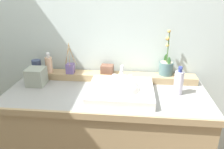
{
  "coord_description": "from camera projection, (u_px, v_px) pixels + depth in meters",
  "views": [
    {
      "loc": [
        0.18,
        -1.36,
        1.54
      ],
      "look_at": [
        0.04,
        -0.01,
        0.99
      ],
      "focal_mm": 34.76,
      "sensor_mm": 36.0,
      "label": 1
    }
  ],
  "objects": [
    {
      "name": "lotion_bottle",
      "position": [
        179.0,
        82.0,
        1.48
      ],
      "size": [
        0.06,
        0.07,
        0.2
      ],
      "color": "white",
      "rests_on": "vanity_cabinet"
    },
    {
      "name": "soap_dispenser",
      "position": [
        49.0,
        64.0,
        1.71
      ],
      "size": [
        0.06,
        0.06,
        0.16
      ],
      "color": "beige",
      "rests_on": "back_ledge"
    },
    {
      "name": "tumbler_cup",
      "position": [
        37.0,
        66.0,
        1.73
      ],
      "size": [
        0.07,
        0.07,
        0.1
      ],
      "primitive_type": "cylinder",
      "color": "#374465",
      "rests_on": "back_ledge"
    },
    {
      "name": "tissue_box",
      "position": [
        36.0,
        77.0,
        1.62
      ],
      "size": [
        0.13,
        0.13,
        0.13
      ],
      "primitive_type": "cube",
      "rotation": [
        0.0,
        0.0,
        0.0
      ],
      "color": "#959E90",
      "rests_on": "vanity_cabinet"
    },
    {
      "name": "trinket_box",
      "position": [
        107.0,
        69.0,
        1.71
      ],
      "size": [
        0.1,
        0.08,
        0.06
      ],
      "primitive_type": "cube",
      "rotation": [
        0.0,
        0.0,
        -0.05
      ],
      "color": "brown",
      "rests_on": "back_ledge"
    },
    {
      "name": "vanity_cabinet",
      "position": [
        107.0,
        140.0,
        1.69
      ],
      "size": [
        1.42,
        0.59,
        0.85
      ],
      "color": "tan",
      "rests_on": "ground"
    },
    {
      "name": "sink_basin",
      "position": [
        121.0,
        93.0,
        1.46
      ],
      "size": [
        0.44,
        0.39,
        0.29
      ],
      "color": "white",
      "rests_on": "vanity_cabinet"
    },
    {
      "name": "wall_back",
      "position": [
        112.0,
        26.0,
        1.75
      ],
      "size": [
        3.33,
        0.2,
        2.48
      ],
      "primitive_type": "cube",
      "color": "silver",
      "rests_on": "ground"
    },
    {
      "name": "potted_plant",
      "position": [
        166.0,
        66.0,
        1.67
      ],
      "size": [
        0.11,
        0.11,
        0.35
      ],
      "color": "slate",
      "rests_on": "back_ledge"
    },
    {
      "name": "back_ledge",
      "position": [
        110.0,
        76.0,
        1.72
      ],
      "size": [
        1.34,
        0.12,
        0.05
      ],
      "primitive_type": "cube",
      "color": "tan",
      "rests_on": "vanity_cabinet"
    },
    {
      "name": "reed_diffuser",
      "position": [
        70.0,
        68.0,
        1.71
      ],
      "size": [
        0.1,
        0.1,
        0.24
      ],
      "color": "#6D5899",
      "rests_on": "back_ledge"
    }
  ]
}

